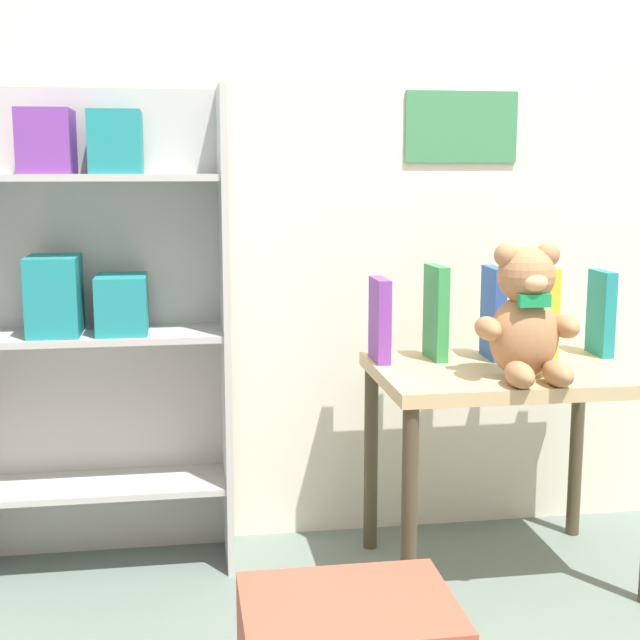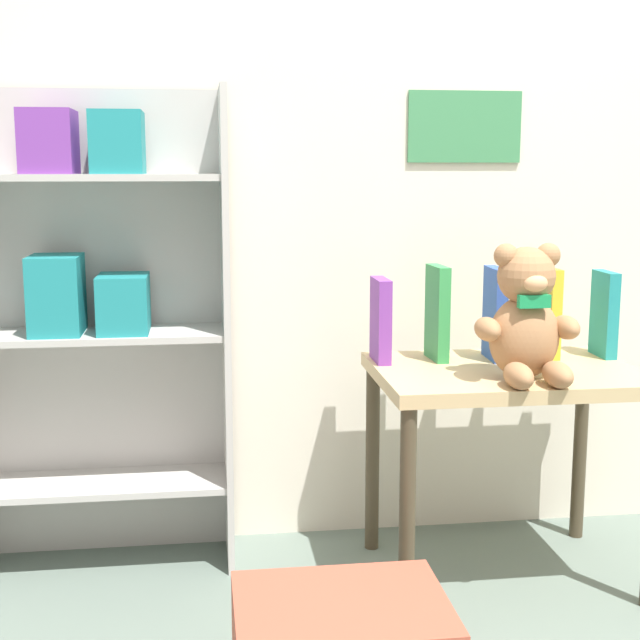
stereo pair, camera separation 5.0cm
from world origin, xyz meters
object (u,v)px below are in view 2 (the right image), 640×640
at_px(book_standing_blue, 495,314).
at_px(book_standing_purple, 381,320).
at_px(bookshelf_side, 92,301).
at_px(book_standing_yellow, 549,313).
at_px(teddy_bear, 526,318).
at_px(book_standing_teal, 604,314).
at_px(display_table, 506,398).
at_px(book_standing_green, 437,313).

bearing_deg(book_standing_blue, book_standing_purple, -179.65).
xyz_separation_m(bookshelf_side, book_standing_yellow, (1.25, -0.13, -0.04)).
bearing_deg(book_standing_blue, teddy_bear, -87.66).
xyz_separation_m(bookshelf_side, book_standing_purple, (0.78, -0.12, -0.05)).
bearing_deg(teddy_bear, book_standing_purple, 140.69).
bearing_deg(book_standing_yellow, book_standing_blue, -178.08).
bearing_deg(book_standing_blue, book_standing_teal, 2.37).
bearing_deg(book_standing_purple, book_standing_yellow, -0.48).
height_order(bookshelf_side, book_standing_teal, bookshelf_side).
relative_size(book_standing_purple, book_standing_blue, 0.90).
distance_m(display_table, teddy_bear, 0.27).
distance_m(bookshelf_side, book_standing_green, 0.94).
height_order(book_standing_green, book_standing_blue, book_standing_green).
distance_m(book_standing_purple, book_standing_blue, 0.32).
bearing_deg(book_standing_green, teddy_bear, -61.75).
bearing_deg(book_standing_green, book_standing_blue, -8.44).
bearing_deg(book_standing_green, bookshelf_side, 169.82).
bearing_deg(book_standing_green, book_standing_teal, -4.96).
xyz_separation_m(bookshelf_side, book_standing_teal, (1.41, -0.14, -0.04)).
relative_size(book_standing_purple, book_standing_yellow, 0.91).
distance_m(book_standing_purple, book_standing_teal, 0.63).
distance_m(teddy_bear, book_standing_yellow, 0.30).
bearing_deg(teddy_bear, bookshelf_side, 160.78).
bearing_deg(display_table, book_standing_teal, 18.98).
bearing_deg(book_standing_teal, teddy_bear, -141.48).
relative_size(teddy_bear, book_standing_blue, 1.34).
bearing_deg(book_standing_green, display_table, -41.51).
distance_m(teddy_bear, book_standing_blue, 0.24).
xyz_separation_m(display_table, book_standing_teal, (0.32, 0.11, 0.20)).
bearing_deg(book_standing_blue, display_table, -87.21).
bearing_deg(bookshelf_side, teddy_bear, -19.22).
relative_size(bookshelf_side, book_standing_yellow, 5.29).
xyz_separation_m(book_standing_green, book_standing_blue, (0.16, -0.02, -0.00)).
height_order(display_table, book_standing_teal, book_standing_teal).
distance_m(display_table, book_standing_blue, 0.24).
relative_size(bookshelf_side, display_table, 1.90).
distance_m(teddy_bear, book_standing_green, 0.30).
distance_m(display_table, book_standing_green, 0.29).
relative_size(book_standing_green, book_standing_teal, 1.09).
bearing_deg(display_table, book_standing_blue, 90.00).
relative_size(display_table, book_standing_teal, 2.90).
xyz_separation_m(bookshelf_side, display_table, (1.09, -0.25, -0.24)).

